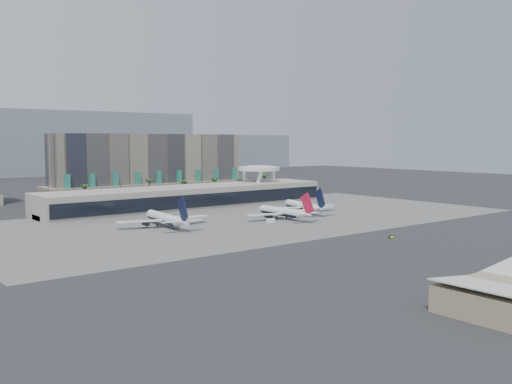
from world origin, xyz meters
TOP-DOWN VIEW (x-y plane):
  - ground at (0.00, 0.00)m, footprint 900.00×900.00m
  - apron_pad at (0.00, 55.00)m, footprint 260.00×130.00m
  - mountain_ridge at (27.88, 470.00)m, footprint 680.00×60.00m
  - hotel at (10.00, 174.41)m, footprint 140.00×30.00m
  - terminal at (0.00, 109.84)m, footprint 170.00×32.50m
  - saucer_structure at (55.00, 116.00)m, footprint 26.00×26.00m
  - palm_row at (7.00, 145.00)m, footprint 157.80×2.80m
  - airliner_left at (-46.76, 54.94)m, footprint 42.50×43.94m
  - airliner_centre at (10.07, 41.62)m, footprint 39.59×40.70m
  - airliner_right at (33.78, 53.00)m, footprint 39.76×41.30m
  - service_vehicle_a at (-42.54, 46.99)m, footprint 5.08×2.63m
  - service_vehicle_b at (-2.64, 35.69)m, footprint 4.18×3.30m
  - taxiway_sign at (7.22, -25.67)m, footprint 2.24×0.98m

SIDE VIEW (x-z plane):
  - ground at x=0.00m, z-range 0.00..0.00m
  - apron_pad at x=0.00m, z-range 0.00..0.06m
  - taxiway_sign at x=7.22m, z-range 0.00..1.02m
  - service_vehicle_b at x=-2.64m, z-range 0.00..1.88m
  - service_vehicle_a at x=-42.54m, z-range 0.00..2.44m
  - airliner_centre at x=10.07m, z-range -3.48..10.58m
  - airliner_right at x=33.78m, z-range -3.59..10.90m
  - airliner_left at x=-46.76m, z-range -3.76..11.42m
  - terminal at x=0.00m, z-range -0.73..13.77m
  - palm_row at x=7.00m, z-range 3.95..17.05m
  - hotel at x=10.00m, z-range -4.19..37.81m
  - saucer_structure at x=55.00m, z-range 7.51..29.40m
  - mountain_ridge at x=27.88m, z-range -5.11..64.89m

